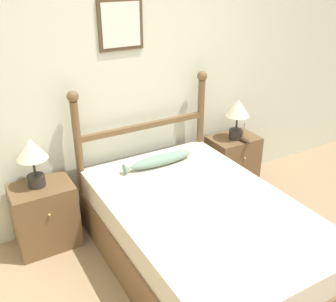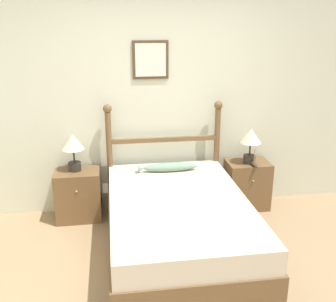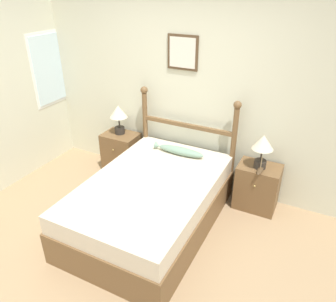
% 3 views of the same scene
% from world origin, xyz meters
% --- Properties ---
extents(wall_back, '(6.40, 0.08, 2.55)m').
position_xyz_m(wall_back, '(-0.00, 1.73, 1.28)').
color(wall_back, beige).
rests_on(wall_back, ground_plane).
extents(bed, '(1.34, 2.05, 0.60)m').
position_xyz_m(bed, '(0.09, 0.59, 0.29)').
color(bed, brown).
rests_on(bed, ground_plane).
extents(headboard, '(1.37, 0.10, 1.33)m').
position_xyz_m(headboard, '(0.09, 1.58, 0.75)').
color(headboard, brown).
rests_on(headboard, ground_plane).
extents(nightstand_left, '(0.51, 0.39, 0.59)m').
position_xyz_m(nightstand_left, '(-0.93, 1.49, 0.29)').
color(nightstand_left, brown).
rests_on(nightstand_left, ground_plane).
extents(nightstand_right, '(0.51, 0.39, 0.59)m').
position_xyz_m(nightstand_right, '(1.10, 1.49, 0.29)').
color(nightstand_right, brown).
rests_on(nightstand_right, ground_plane).
extents(table_lamp_left, '(0.25, 0.25, 0.43)m').
position_xyz_m(table_lamp_left, '(-0.95, 1.51, 0.88)').
color(table_lamp_left, '#2D2823').
rests_on(table_lamp_left, nightstand_left).
extents(table_lamp_right, '(0.25, 0.25, 0.43)m').
position_xyz_m(table_lamp_right, '(1.10, 1.46, 0.88)').
color(table_lamp_right, '#2D2823').
rests_on(table_lamp_right, nightstand_right).
extents(model_boat, '(0.06, 0.25, 0.20)m').
position_xyz_m(model_boat, '(1.12, 1.37, 0.61)').
color(model_boat, '#4C3823').
rests_on(model_boat, nightstand_right).
extents(fish_pillow, '(0.68, 0.13, 0.10)m').
position_xyz_m(fish_pillow, '(0.10, 1.31, 0.65)').
color(fish_pillow, gray).
rests_on(fish_pillow, bed).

